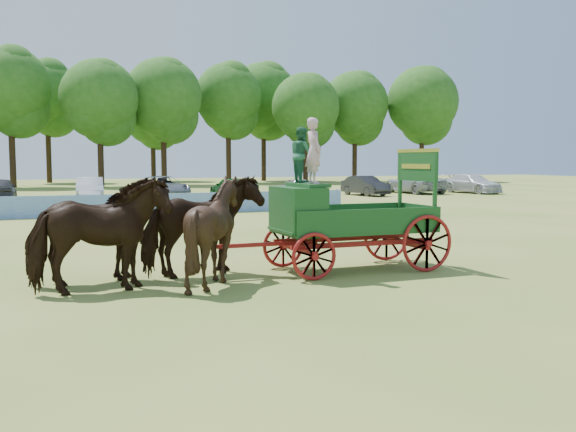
# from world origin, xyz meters

# --- Properties ---
(ground) EXTENTS (160.00, 160.00, 0.00)m
(ground) POSITION_xyz_m (0.00, 0.00, 0.00)
(ground) COLOR #A69A4B
(ground) RESTS_ON ground
(horse_lead_left) EXTENTS (2.88, 1.48, 2.36)m
(horse_lead_left) POSITION_xyz_m (-2.67, -0.41, 1.18)
(horse_lead_left) COLOR black
(horse_lead_left) RESTS_ON ground
(horse_lead_right) EXTENTS (2.98, 1.79, 2.36)m
(horse_lead_right) POSITION_xyz_m (-2.67, 0.69, 1.18)
(horse_lead_right) COLOR black
(horse_lead_right) RESTS_ON ground
(horse_wheel_left) EXTENTS (2.49, 2.31, 2.36)m
(horse_wheel_left) POSITION_xyz_m (-0.27, -0.41, 1.18)
(horse_wheel_left) COLOR black
(horse_wheel_left) RESTS_ON ground
(horse_wheel_right) EXTENTS (3.01, 1.91, 2.36)m
(horse_wheel_right) POSITION_xyz_m (-0.27, 0.69, 1.18)
(horse_wheel_right) COLOR black
(horse_wheel_right) RESTS_ON ground
(farm_dray) EXTENTS (6.00, 2.00, 3.68)m
(farm_dray) POSITION_xyz_m (2.71, 0.15, 1.55)
(farm_dray) COLOR #A61E10
(farm_dray) RESTS_ON ground
(sponsor_banner) EXTENTS (26.00, 0.08, 1.05)m
(sponsor_banner) POSITION_xyz_m (-1.00, 18.00, 0.53)
(sponsor_banner) COLOR blue
(sponsor_banner) RESTS_ON ground
(parked_cars) EXTENTS (58.03, 7.47, 1.65)m
(parked_cars) POSITION_xyz_m (3.23, 30.01, 0.77)
(parked_cars) COLOR silver
(parked_cars) RESTS_ON ground
(treeline) EXTENTS (94.29, 23.03, 15.13)m
(treeline) POSITION_xyz_m (-2.85, 59.94, 9.53)
(treeline) COLOR #382314
(treeline) RESTS_ON ground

